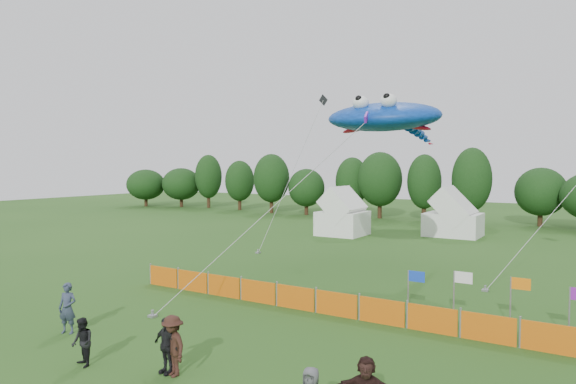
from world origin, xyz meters
The scene contains 13 objects.
ground centered at (0.00, 0.00, 0.00)m, with size 160.00×160.00×0.00m, color #234C16.
treeline centered at (1.61, 44.93, 4.18)m, with size 104.57×8.78×8.36m.
tent_left centered at (-9.10, 29.90, 1.76)m, with size 3.95×3.95×3.49m.
tent_right centered at (-0.47, 34.47, 1.69)m, with size 4.73×3.79×3.34m.
barrier_fence centered at (0.57, 7.28, 0.50)m, with size 19.90×0.06×1.00m.
flag_row centered at (7.18, 9.06, 1.36)m, with size 6.73×0.58×2.13m.
spectator_a centered at (-5.98, 0.00, 0.95)m, with size 0.69×0.46×1.90m, color #2E374D.
spectator_b centered at (-2.75, -1.73, 0.76)m, with size 0.74×0.58×1.53m, color black.
spectator_c centered at (0.15, -0.76, 0.92)m, with size 1.18×0.68×1.83m, color #331B14.
spectator_d centered at (-0.15, -0.72, 0.86)m, with size 1.01×0.42×1.72m, color black.
stingray_kite centered at (-0.12, 17.30, 9.09)m, with size 8.42×22.71×10.31m.
small_kite_white centered at (9.43, 22.35, 5.03)m, with size 5.38×10.07×7.35m.
small_kite_dark centered at (-8.44, 20.85, 6.60)m, with size 3.23×5.12×11.64m.
Camera 1 is at (11.01, -11.68, 6.29)m, focal length 32.00 mm.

